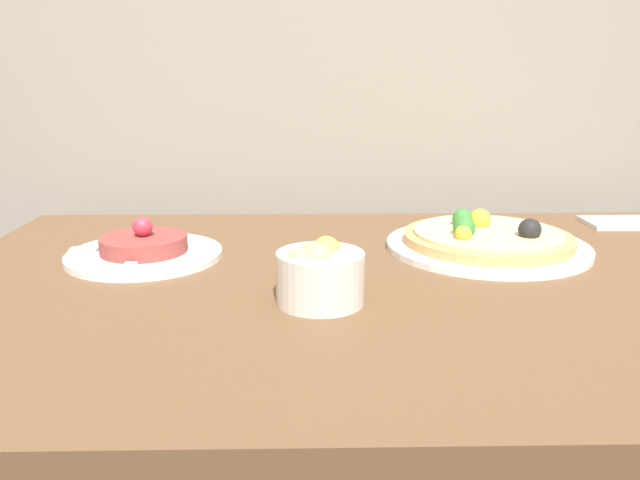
{
  "coord_description": "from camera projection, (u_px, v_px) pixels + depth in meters",
  "views": [
    {
      "loc": [
        -0.08,
        -0.4,
        1.05
      ],
      "look_at": [
        -0.06,
        0.44,
        0.82
      ],
      "focal_mm": 35.0,
      "sensor_mm": 36.0,
      "label": 1
    }
  ],
  "objects": [
    {
      "name": "napkin",
      "position": [
        626.0,
        223.0,
        1.12
      ],
      "size": [
        0.15,
        0.09,
        0.01
      ],
      "color": "white",
      "rests_on": "dining_table"
    },
    {
      "name": "tartare_plate",
      "position": [
        144.0,
        250.0,
        0.92
      ],
      "size": [
        0.23,
        0.23,
        0.06
      ],
      "color": "white",
      "rests_on": "dining_table"
    },
    {
      "name": "small_bowl",
      "position": [
        320.0,
        274.0,
        0.74
      ],
      "size": [
        0.1,
        0.1,
        0.08
      ],
      "color": "silver",
      "rests_on": "dining_table"
    },
    {
      "name": "dining_table",
      "position": [
        367.0,
        356.0,
        0.86
      ],
      "size": [
        1.19,
        0.78,
        0.78
      ],
      "color": "brown",
      "rests_on": "ground_plane"
    },
    {
      "name": "pizza_plate",
      "position": [
        487.0,
        240.0,
        0.96
      ],
      "size": [
        0.31,
        0.31,
        0.06
      ],
      "color": "white",
      "rests_on": "dining_table"
    }
  ]
}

